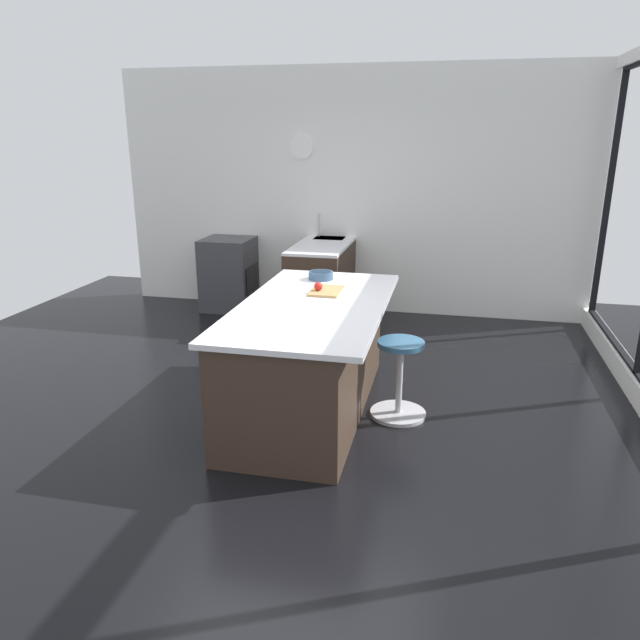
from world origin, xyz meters
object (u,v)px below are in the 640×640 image
(kitchen_island, at_px, (308,356))
(apple_red, at_px, (318,286))
(cutting_board, at_px, (326,291))
(stool_by_window, at_px, (399,381))
(fruit_bowl, at_px, (321,275))
(oven_range, at_px, (229,274))

(kitchen_island, bearing_deg, apple_red, 177.12)
(cutting_board, distance_m, apple_red, 0.08)
(stool_by_window, bearing_deg, cutting_board, -115.22)
(fruit_bowl, bearing_deg, oven_range, -139.02)
(oven_range, height_order, stool_by_window, oven_range)
(stool_by_window, bearing_deg, oven_range, -137.07)
(stool_by_window, relative_size, apple_red, 8.85)
(cutting_board, height_order, apple_red, apple_red)
(stool_by_window, xyz_separation_m, fruit_bowl, (-0.73, -0.79, 0.64))
(cutting_board, relative_size, apple_red, 5.13)
(apple_red, height_order, fruit_bowl, apple_red)
(kitchen_island, height_order, stool_by_window, kitchen_island)
(oven_range, relative_size, fruit_bowl, 4.07)
(oven_range, height_order, apple_red, apple_red)
(oven_range, distance_m, cutting_board, 2.87)
(apple_red, xyz_separation_m, fruit_bowl, (-0.46, -0.08, -0.02))
(kitchen_island, xyz_separation_m, fruit_bowl, (-0.76, -0.07, 0.48))
(oven_range, relative_size, cutting_board, 2.47)
(kitchen_island, relative_size, fruit_bowl, 9.78)
(oven_range, xyz_separation_m, apple_red, (2.29, 1.67, 0.50))
(oven_range, distance_m, apple_red, 2.88)
(kitchen_island, bearing_deg, stool_by_window, 92.70)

